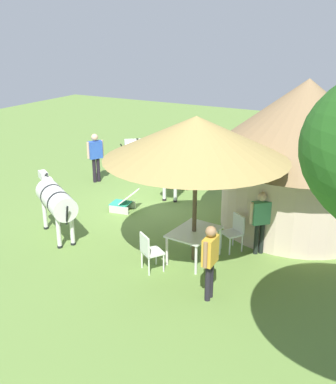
{
  "coord_description": "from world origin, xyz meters",
  "views": [
    {
      "loc": [
        10.93,
        6.41,
        5.22
      ],
      "look_at": [
        0.74,
        0.78,
        1.0
      ],
      "focal_mm": 43.3,
      "sensor_mm": 36.0,
      "label": 1
    }
  ],
  "objects": [
    {
      "name": "guest_beside_umbrella",
      "position": [
        3.46,
        3.22,
        0.96
      ],
      "size": [
        0.57,
        0.22,
        1.6
      ],
      "rotation": [
        0.0,
        0.0,
        3.17
      ],
      "color": "black",
      "rests_on": "ground_plane"
    },
    {
      "name": "patio_chair_near_hut",
      "position": [
        3.09,
        1.6,
        0.52
      ],
      "size": [
        0.59,
        0.6,
        0.9
      ],
      "rotation": [
        0.0,
        0.0,
        0.98
      ],
      "color": "silver",
      "rests_on": "ground_plane"
    },
    {
      "name": "zebra_toward_hut",
      "position": [
        -1.62,
        -0.2,
        0.96
      ],
      "size": [
        2.26,
        0.89,
        1.5
      ],
      "rotation": [
        0.0,
        0.0,
        1.72
      ],
      "color": "silver",
      "rests_on": "ground_plane"
    },
    {
      "name": "zebra_nearest_camera",
      "position": [
        -3.16,
        -2.24,
        0.97
      ],
      "size": [
        1.57,
        1.88,
        1.5
      ],
      "rotation": [
        0.0,
        0.0,
        0.65
      ],
      "color": "silver",
      "rests_on": "ground_plane"
    },
    {
      "name": "patio_chair_east_end",
      "position": [
        1.17,
        2.88,
        0.52
      ],
      "size": [
        0.59,
        0.6,
        0.9
      ],
      "rotation": [
        0.0,
        0.0,
        -2.16
      ],
      "color": "silver",
      "rests_on": "ground_plane"
    },
    {
      "name": "ground_plane",
      "position": [
        0.0,
        0.0,
        0.0
      ],
      "size": [
        36.0,
        36.0,
        0.0
      ],
      "primitive_type": "plane",
      "color": "olive"
    },
    {
      "name": "striped_lounge_chair",
      "position": [
        0.38,
        -0.91,
        0.26
      ],
      "size": [
        0.66,
        0.87,
        0.67
      ],
      "rotation": [
        0.0,
        0.0,
        3.32
      ],
      "color": "teal",
      "rests_on": "ground_plane"
    },
    {
      "name": "patio_dining_table",
      "position": [
        2.13,
        2.24,
        0.65
      ],
      "size": [
        1.3,
        0.99,
        0.74
      ],
      "rotation": [
        0.0,
        0.0,
        -0.08
      ],
      "color": "silver",
      "rests_on": "ground_plane"
    },
    {
      "name": "thatched_hut",
      "position": [
        -1.03,
        3.82,
        2.23
      ],
      "size": [
        5.3,
        5.3,
        3.97
      ],
      "rotation": [
        0.0,
        0.0,
        3.69
      ],
      "color": "beige",
      "rests_on": "ground_plane"
    },
    {
      "name": "standing_watcher",
      "position": [
        -1.39,
        -3.26,
        1.03
      ],
      "size": [
        0.55,
        0.41,
        1.72
      ],
      "rotation": [
        0.0,
        0.0,
        -0.49
      ],
      "color": "black",
      "rests_on": "ground_plane"
    },
    {
      "name": "zebra_by_umbrella",
      "position": [
        2.66,
        -1.45,
        1.01
      ],
      "size": [
        1.5,
        2.07,
        1.55
      ],
      "rotation": [
        0.0,
        0.0,
        2.58
      ],
      "color": "silver",
      "rests_on": "ground_plane"
    },
    {
      "name": "guest_behind_table",
      "position": [
        1.08,
        3.46,
        0.94
      ],
      "size": [
        0.44,
        0.44,
        1.57
      ],
      "rotation": [
        0.0,
        0.0,
        2.35
      ],
      "color": "black",
      "rests_on": "ground_plane"
    },
    {
      "name": "shade_umbrella",
      "position": [
        2.13,
        2.24,
        2.93
      ],
      "size": [
        4.07,
        4.07,
        3.4
      ],
      "color": "brown",
      "rests_on": "ground_plane"
    }
  ]
}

